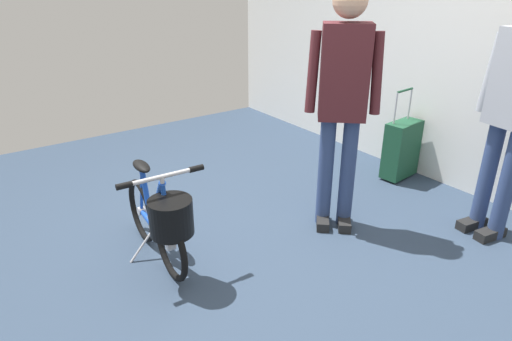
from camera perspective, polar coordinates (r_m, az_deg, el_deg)
ground_plane at (r=3.04m, az=-0.62°, el=-11.17°), size 6.15×6.15×0.00m
back_wall at (r=4.13m, az=25.83°, el=17.10°), size 6.15×0.10×2.84m
folding_bike_foreground at (r=2.84m, az=-12.17°, el=-6.16°), size 0.98×0.53×0.70m
visitor_browsing at (r=3.11m, az=11.10°, el=9.35°), size 0.39×0.42×1.71m
rolling_suitcase at (r=4.28m, az=18.22°, el=2.65°), size 0.21×0.38×0.83m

